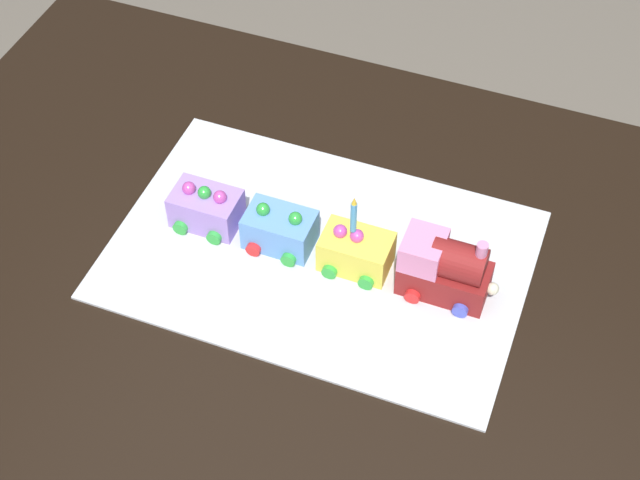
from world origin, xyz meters
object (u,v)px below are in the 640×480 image
Objects in this scene: cake_locomotive at (445,268)px; cake_car_flatbed_sky_blue at (280,229)px; birthday_candle at (354,215)px; cake_car_tanker_lavender at (206,208)px; dining_table at (312,327)px; cake_car_gondola_lemon at (356,251)px.

cake_car_flatbed_sky_blue is at bearing -0.00° from cake_locomotive.
birthday_candle is at bearing 180.00° from cake_car_flatbed_sky_blue.
cake_car_tanker_lavender is at bearing -0.00° from cake_locomotive.
dining_table is 0.24m from cake_locomotive.
cake_car_gondola_lemon is at bearing 180.00° from cake_car_flatbed_sky_blue.
cake_car_tanker_lavender is at bearing -0.00° from cake_car_flatbed_sky_blue.
cake_car_flatbed_sky_blue and cake_car_tanker_lavender have the same top height.
cake_car_gondola_lemon is 1.51× the size of birthday_candle.
dining_table is 0.24m from cake_car_tanker_lavender.
cake_car_gondola_lemon is at bearing -180.00° from birthday_candle.
birthday_candle reaches higher than cake_car_gondola_lemon.
cake_locomotive is 0.37m from cake_car_tanker_lavender.
cake_car_gondola_lemon is (0.13, -0.00, -0.02)m from cake_locomotive.
dining_table is at bearing 51.57° from birthday_candle.
birthday_candle is at bearing 0.00° from cake_locomotive.
cake_car_flatbed_sky_blue is 1.00× the size of cake_car_tanker_lavender.
dining_table is at bearing 143.12° from cake_car_flatbed_sky_blue.
cake_car_tanker_lavender is (0.19, -0.05, 0.14)m from dining_table.
dining_table is 0.16m from cake_car_gondola_lemon.
dining_table is 14.00× the size of cake_car_flatbed_sky_blue.
dining_table is 0.17m from cake_car_flatbed_sky_blue.
dining_table is 14.00× the size of cake_car_gondola_lemon.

